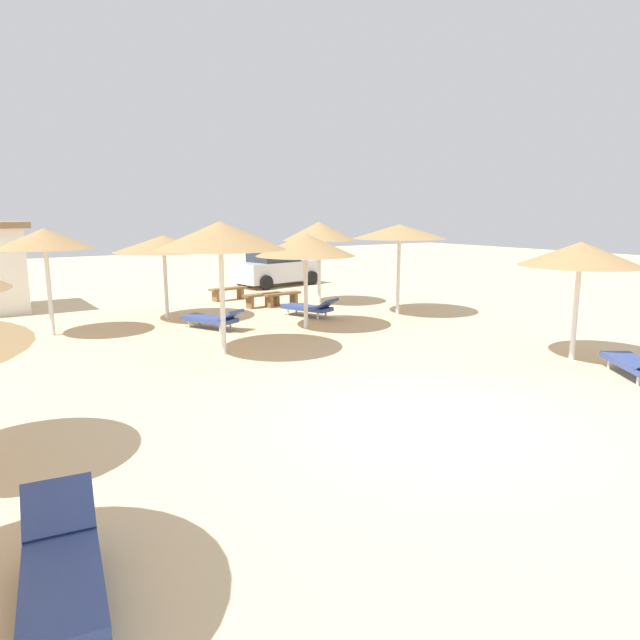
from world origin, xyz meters
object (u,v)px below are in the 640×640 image
(parasol_3, at_px, (580,254))
(parked_car, at_px, (276,268))
(bench_1, at_px, (282,296))
(bench_2, at_px, (263,297))
(parasol_5, at_px, (400,232))
(parasol_9, at_px, (220,236))
(bench_0, at_px, (228,291))
(lounger_0, at_px, (310,307))
(parasol_4, at_px, (319,231))
(parasol_6, at_px, (44,239))
(lounger_3, at_px, (638,364))
(lounger_2, at_px, (213,318))
(parasol_2, at_px, (164,244))
(lounger_1, at_px, (61,565))
(parasol_0, at_px, (306,245))

(parasol_3, distance_m, parked_car, 15.53)
(bench_1, relative_size, bench_2, 1.00)
(bench_2, bearing_deg, parasol_5, -51.58)
(parasol_9, distance_m, bench_0, 8.83)
(bench_0, bearing_deg, lounger_0, -81.38)
(bench_1, bearing_deg, parasol_4, -10.89)
(parasol_6, relative_size, bench_0, 1.90)
(parasol_3, distance_m, parasol_4, 9.99)
(bench_0, bearing_deg, lounger_3, -80.31)
(parasol_3, xyz_separation_m, parked_car, (1.00, 15.42, -1.59))
(parasol_9, xyz_separation_m, bench_2, (4.02, 5.52, -2.45))
(parasol_6, relative_size, lounger_2, 1.46)
(parasol_3, xyz_separation_m, lounger_2, (-5.43, 7.83, -2.10))
(parasol_5, bearing_deg, lounger_0, 155.38)
(parasol_4, distance_m, bench_0, 4.27)
(parasol_2, height_order, lounger_1, parasol_2)
(parasol_0, height_order, lounger_3, parasol_0)
(bench_1, height_order, parked_car, parked_car)
(lounger_0, xyz_separation_m, lounger_2, (-3.39, -0.05, -0.00))
(lounger_1, bearing_deg, parasol_5, 36.96)
(lounger_1, relative_size, bench_2, 1.27)
(parasol_6, xyz_separation_m, lounger_3, (9.11, -11.12, -2.31))
(parasol_6, relative_size, bench_1, 1.90)
(bench_1, bearing_deg, parasol_3, -80.49)
(parasol_0, relative_size, parasol_3, 1.06)
(parasol_9, bearing_deg, parasol_0, 24.49)
(parasol_2, distance_m, bench_0, 4.63)
(parked_car, bearing_deg, lounger_2, -130.29)
(bench_1, bearing_deg, parasol_5, -56.84)
(parasol_3, distance_m, bench_0, 13.05)
(parasol_5, bearing_deg, parasol_9, -166.24)
(parasol_4, relative_size, bench_2, 1.96)
(parasol_3, distance_m, lounger_3, 2.68)
(parasol_9, bearing_deg, parked_car, 54.75)
(parasol_6, xyz_separation_m, bench_2, (7.05, 0.97, -2.28))
(bench_2, bearing_deg, parasol_9, -126.09)
(lounger_2, bearing_deg, lounger_1, -119.76)
(parasol_3, distance_m, parasol_5, 6.70)
(bench_0, bearing_deg, bench_2, -80.16)
(parasol_3, relative_size, parked_car, 0.64)
(lounger_0, xyz_separation_m, lounger_1, (-9.15, -10.12, 0.01))
(lounger_1, height_order, lounger_2, lounger_1)
(parasol_0, relative_size, parasol_9, 0.91)
(parasol_9, relative_size, lounger_0, 1.56)
(lounger_2, xyz_separation_m, bench_1, (3.71, 2.43, 0.04))
(parasol_3, bearing_deg, lounger_0, 104.46)
(parasol_2, xyz_separation_m, bench_0, (3.28, 2.56, -2.02))
(parasol_5, distance_m, lounger_0, 3.79)
(bench_2, bearing_deg, bench_0, 99.84)
(parasol_2, bearing_deg, parasol_0, -51.12)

